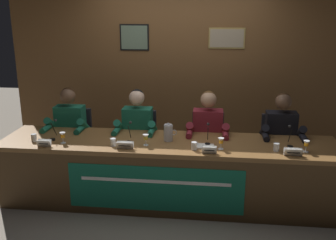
{
  "coord_description": "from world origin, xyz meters",
  "views": [
    {
      "loc": [
        0.47,
        -4.1,
        2.2
      ],
      "look_at": [
        0.0,
        0.0,
        0.99
      ],
      "focal_mm": 41.61,
      "sensor_mm": 36.0,
      "label": 1
    }
  ],
  "objects_px": {
    "chair_center_right": "(207,149)",
    "nameplate_far_left": "(44,143)",
    "nameplate_center_right": "(209,150)",
    "water_pitcher_central": "(168,133)",
    "panelist_center_left": "(137,131)",
    "juice_glass_far_right": "(306,144)",
    "panelist_far_right": "(281,137)",
    "panelist_far_left": "(68,129)",
    "chair_far_left": "(75,144)",
    "microphone_center_right": "(208,137)",
    "water_cup_far_right": "(276,148)",
    "juice_glass_far_left": "(63,136)",
    "nameplate_center_left": "(125,145)",
    "document_stack_center_right": "(204,146)",
    "conference_table": "(167,164)",
    "nameplate_far_right": "(293,152)",
    "microphone_far_left": "(54,133)",
    "juice_glass_center_right": "(221,141)",
    "microphone_center_left": "(129,135)",
    "microphone_far_right": "(290,140)",
    "water_cup_center_left": "(113,143)",
    "water_cup_far_left": "(34,138)",
    "water_cup_center_right": "(194,146)",
    "chair_far_right": "(277,152)",
    "chair_center_left": "(140,147)",
    "panelist_center_right": "(207,134)",
    "juice_glass_center_left": "(146,138)"
  },
  "relations": [
    {
      "from": "chair_center_left",
      "to": "water_cup_far_right",
      "type": "relative_size",
      "value": 10.57
    },
    {
      "from": "juice_glass_far_left",
      "to": "chair_far_right",
      "type": "bearing_deg",
      "value": 17.62
    },
    {
      "from": "chair_far_left",
      "to": "panelist_center_right",
      "type": "bearing_deg",
      "value": -6.52
    },
    {
      "from": "panelist_center_left",
      "to": "nameplate_center_left",
      "type": "distance_m",
      "value": 0.68
    },
    {
      "from": "chair_far_left",
      "to": "water_cup_center_left",
      "type": "distance_m",
      "value": 1.14
    },
    {
      "from": "panelist_far_right",
      "to": "water_pitcher_central",
      "type": "height_order",
      "value": "panelist_far_right"
    },
    {
      "from": "nameplate_center_left",
      "to": "microphone_center_right",
      "type": "height_order",
      "value": "microphone_center_right"
    },
    {
      "from": "panelist_far_left",
      "to": "document_stack_center_right",
      "type": "bearing_deg",
      "value": -16.78
    },
    {
      "from": "panelist_far_left",
      "to": "chair_far_left",
      "type": "bearing_deg",
      "value": 90.0
    },
    {
      "from": "juice_glass_center_right",
      "to": "document_stack_center_right",
      "type": "bearing_deg",
      "value": 163.38
    },
    {
      "from": "juice_glass_center_right",
      "to": "microphone_far_right",
      "type": "relative_size",
      "value": 0.57
    },
    {
      "from": "microphone_far_left",
      "to": "chair_center_left",
      "type": "bearing_deg",
      "value": 37.57
    },
    {
      "from": "nameplate_center_left",
      "to": "microphone_center_left",
      "type": "xyz_separation_m",
      "value": [
        0.0,
        0.23,
        0.03
      ]
    },
    {
      "from": "panelist_far_left",
      "to": "microphone_far_right",
      "type": "xyz_separation_m",
      "value": [
        2.64,
        -0.4,
        0.1
      ]
    },
    {
      "from": "nameplate_far_left",
      "to": "nameplate_center_left",
      "type": "height_order",
      "value": "same"
    },
    {
      "from": "chair_far_left",
      "to": "juice_glass_far_left",
      "type": "height_order",
      "value": "chair_far_left"
    },
    {
      "from": "panelist_center_left",
      "to": "juice_glass_far_right",
      "type": "relative_size",
      "value": 9.89
    },
    {
      "from": "chair_far_left",
      "to": "document_stack_center_right",
      "type": "height_order",
      "value": "chair_far_left"
    },
    {
      "from": "microphone_far_left",
      "to": "panelist_far_right",
      "type": "relative_size",
      "value": 0.18
    },
    {
      "from": "panelist_far_left",
      "to": "chair_far_right",
      "type": "distance_m",
      "value": 2.64
    },
    {
      "from": "microphone_far_left",
      "to": "nameplate_far_left",
      "type": "bearing_deg",
      "value": -91.65
    },
    {
      "from": "water_cup_far_left",
      "to": "water_cup_center_right",
      "type": "relative_size",
      "value": 1.0
    },
    {
      "from": "microphone_center_left",
      "to": "juice_glass_center_right",
      "type": "height_order",
      "value": "microphone_center_left"
    },
    {
      "from": "juice_glass_far_left",
      "to": "water_pitcher_central",
      "type": "xyz_separation_m",
      "value": [
        1.15,
        0.21,
        0.01
      ]
    },
    {
      "from": "conference_table",
      "to": "panelist_far_right",
      "type": "relative_size",
      "value": 3.09
    },
    {
      "from": "chair_center_right",
      "to": "nameplate_far_left",
      "type": "bearing_deg",
      "value": -152.34
    },
    {
      "from": "water_cup_far_right",
      "to": "conference_table",
      "type": "bearing_deg",
      "value": 177.38
    },
    {
      "from": "nameplate_center_right",
      "to": "chair_far_right",
      "type": "bearing_deg",
      "value": 47.35
    },
    {
      "from": "chair_center_left",
      "to": "nameplate_center_right",
      "type": "height_order",
      "value": "chair_center_left"
    },
    {
      "from": "water_cup_center_left",
      "to": "juice_glass_far_right",
      "type": "distance_m",
      "value": 2.04
    },
    {
      "from": "document_stack_center_right",
      "to": "conference_table",
      "type": "bearing_deg",
      "value": 178.78
    },
    {
      "from": "microphone_far_left",
      "to": "panelist_center_left",
      "type": "relative_size",
      "value": 0.18
    },
    {
      "from": "water_cup_far_left",
      "to": "water_pitcher_central",
      "type": "height_order",
      "value": "water_pitcher_central"
    },
    {
      "from": "panelist_center_left",
      "to": "panelist_far_right",
      "type": "bearing_deg",
      "value": 0.0
    },
    {
      "from": "juice_glass_center_left",
      "to": "panelist_far_right",
      "type": "relative_size",
      "value": 0.1
    },
    {
      "from": "microphone_center_right",
      "to": "water_cup_far_left",
      "type": "bearing_deg",
      "value": -175.77
    },
    {
      "from": "nameplate_center_right",
      "to": "juice_glass_far_right",
      "type": "distance_m",
      "value": 1.01
    },
    {
      "from": "water_pitcher_central",
      "to": "nameplate_far_right",
      "type": "bearing_deg",
      "value": -13.51
    },
    {
      "from": "microphone_center_right",
      "to": "water_cup_far_right",
      "type": "bearing_deg",
      "value": -11.16
    },
    {
      "from": "nameplate_center_left",
      "to": "water_cup_far_right",
      "type": "relative_size",
      "value": 2.17
    },
    {
      "from": "nameplate_center_right",
      "to": "water_pitcher_central",
      "type": "height_order",
      "value": "water_pitcher_central"
    },
    {
      "from": "panelist_center_left",
      "to": "juice_glass_far_right",
      "type": "height_order",
      "value": "panelist_center_left"
    },
    {
      "from": "juice_glass_far_left",
      "to": "water_cup_center_right",
      "type": "xyz_separation_m",
      "value": [
        1.45,
        -0.04,
        -0.05
      ]
    },
    {
      "from": "panelist_far_right",
      "to": "document_stack_center_right",
      "type": "bearing_deg",
      "value": -150.21
    },
    {
      "from": "microphone_center_left",
      "to": "microphone_far_right",
      "type": "relative_size",
      "value": 1.0
    },
    {
      "from": "water_cup_center_left",
      "to": "juice_glass_center_right",
      "type": "xyz_separation_m",
      "value": [
        1.16,
        0.04,
        0.05
      ]
    },
    {
      "from": "water_cup_center_left",
      "to": "nameplate_center_right",
      "type": "distance_m",
      "value": 1.04
    },
    {
      "from": "chair_center_right",
      "to": "nameplate_far_right",
      "type": "distance_m",
      "value": 1.29
    },
    {
      "from": "water_cup_far_left",
      "to": "document_stack_center_right",
      "type": "bearing_deg",
      "value": 1.39
    },
    {
      "from": "microphone_far_right",
      "to": "chair_far_left",
      "type": "bearing_deg",
      "value": 167.28
    }
  ]
}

